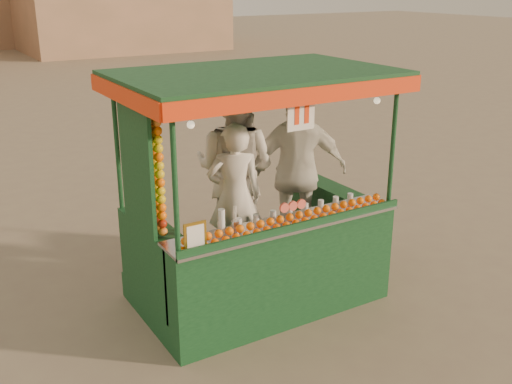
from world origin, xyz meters
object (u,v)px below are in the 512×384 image
juice_cart (255,235)px  vendor_middle (235,170)px  vendor_right (298,172)px  vendor_left (235,197)px

juice_cart → vendor_middle: juice_cart is taller
juice_cart → vendor_middle: size_ratio=1.35×
vendor_right → vendor_middle: bearing=-4.8°
juice_cart → vendor_right: 0.96m
vendor_left → juice_cart: bearing=117.5°
vendor_left → vendor_middle: 0.39m
juice_cart → vendor_left: 0.47m
vendor_right → juice_cart: bearing=46.3°
vendor_middle → vendor_right: (0.62, -0.30, -0.04)m
vendor_left → vendor_middle: size_ratio=0.81×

